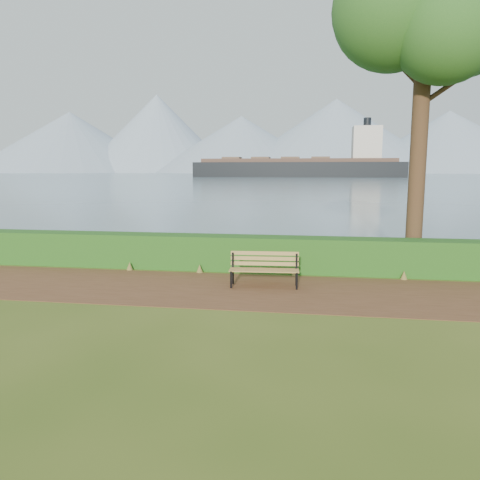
# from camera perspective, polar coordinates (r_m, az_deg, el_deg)

# --- Properties ---
(ground) EXTENTS (140.00, 140.00, 0.00)m
(ground) POSITION_cam_1_polar(r_m,az_deg,el_deg) (11.25, -1.95, -6.43)
(ground) COLOR #3D5618
(ground) RESTS_ON ground
(path) EXTENTS (40.00, 3.40, 0.01)m
(path) POSITION_cam_1_polar(r_m,az_deg,el_deg) (11.54, -1.67, -6.03)
(path) COLOR #57341D
(path) RESTS_ON ground
(hedge) EXTENTS (32.00, 0.85, 1.00)m
(hedge) POSITION_cam_1_polar(r_m,az_deg,el_deg) (13.65, 0.09, -1.60)
(hedge) COLOR #184D16
(hedge) RESTS_ON ground
(water) EXTENTS (700.00, 510.00, 0.00)m
(water) POSITION_cam_1_polar(r_m,az_deg,el_deg) (270.70, 8.52, 7.90)
(water) COLOR slate
(water) RESTS_ON ground
(mountains) EXTENTS (585.00, 190.00, 70.00)m
(mountains) POSITION_cam_1_polar(r_m,az_deg,el_deg) (417.61, 7.48, 11.94)
(mountains) COLOR #8499B0
(mountains) RESTS_ON ground
(bench) EXTENTS (1.75, 0.62, 0.87)m
(bench) POSITION_cam_1_polar(r_m,az_deg,el_deg) (11.77, 2.98, -3.28)
(bench) COLOR black
(bench) RESTS_ON ground
(tree) EXTENTS (5.05, 4.13, 9.89)m
(tree) POSITION_cam_1_polar(r_m,az_deg,el_deg) (14.92, 21.78, 25.30)
(tree) COLOR #321C14
(tree) RESTS_ON ground
(cargo_ship) EXTENTS (77.10, 12.27, 23.40)m
(cargo_ship) POSITION_cam_1_polar(r_m,az_deg,el_deg) (177.01, 7.91, 8.72)
(cargo_ship) COLOR black
(cargo_ship) RESTS_ON ground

